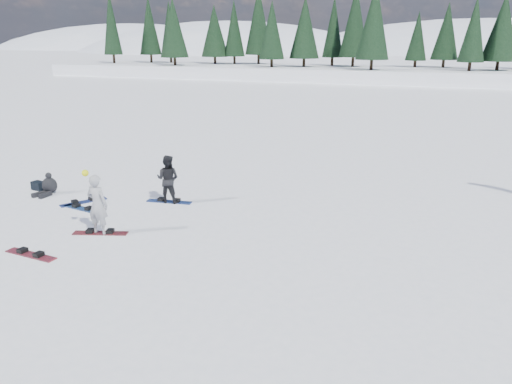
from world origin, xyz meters
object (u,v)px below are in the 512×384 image
snowboard_loose_c (83,209)px  snowboarder_man (168,179)px  seated_rider (49,186)px  snowboard_loose_b (31,255)px  snowboard_loose_a (84,202)px  gear_bag (38,186)px  snowboarder_woman (97,204)px

snowboard_loose_c → snowboarder_man: bearing=45.1°
seated_rider → snowboard_loose_b: 5.34m
seated_rider → snowboard_loose_a: seated_rider is taller
snowboard_loose_b → gear_bag: bearing=136.2°
snowboarder_man → snowboard_loose_a: size_ratio=1.05×
snowboarder_woman → gear_bag: bearing=-29.4°
snowboarder_man → seated_rider: 4.42m
snowboarder_woman → seated_rider: (-3.94, 2.48, -0.57)m
snowboarder_man → gear_bag: snowboarder_man is taller
snowboarder_woman → snowboard_loose_a: 3.16m
snowboarder_woman → snowboard_loose_c: snowboarder_woman is taller
snowboarder_woman → snowboard_loose_a: (-2.21, 2.09, -0.84)m
gear_bag → snowboard_loose_c: size_ratio=0.30×
snowboard_loose_c → gear_bag: bearing=166.7°
snowboarder_man → snowboard_loose_c: size_ratio=1.05×
snowboard_loose_b → snowboard_loose_a: bearing=116.2°
gear_bag → snowboard_loose_a: bearing=-14.6°
seated_rider → snowboard_loose_c: bearing=-13.7°
snowboard_loose_a → snowboarder_woman: bearing=-100.3°
snowboarder_man → snowboard_loose_a: snowboarder_man is taller
gear_bag → seated_rider: bearing=-19.5°
snowboarder_woman → snowboard_loose_c: 2.49m
snowboarder_woman → snowboard_loose_b: size_ratio=1.22×
snowboard_loose_b → snowboarder_woman: bearing=73.1°
snowboarder_woman → snowboard_loose_a: bearing=-42.3°
seated_rider → snowboard_loose_c: 2.37m
snowboarder_man → snowboard_loose_b: (-1.14, -4.87, -0.78)m
snowboarder_woman → snowboarder_man: (0.41, 3.09, -0.07)m
seated_rider → snowboard_loose_a: size_ratio=0.62×
snowboarder_man → snowboard_loose_c: bearing=29.6°
seated_rider → snowboard_loose_a: (1.73, -0.39, -0.27)m
seated_rider → snowboard_loose_c: size_ratio=0.62×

